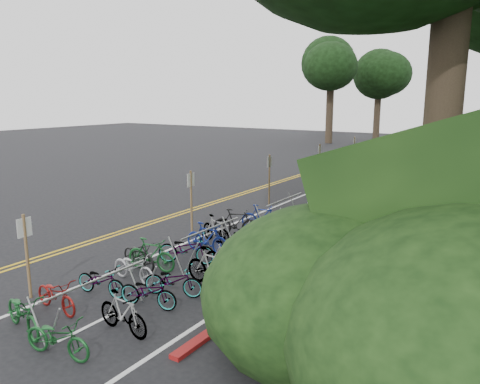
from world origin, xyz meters
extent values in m
plane|color=black|center=(0.00, 0.00, 0.00)|extent=(120.00, 120.00, 0.00)
cube|color=gold|center=(-2.15, 10.00, 0.00)|extent=(0.12, 80.00, 0.01)
cube|color=gold|center=(-1.85, 10.00, 0.00)|extent=(0.12, 80.00, 0.01)
cube|color=silver|center=(1.00, 10.00, 0.00)|extent=(0.12, 80.00, 0.01)
cube|color=silver|center=(5.20, 10.00, 0.00)|extent=(0.12, 80.00, 0.01)
cube|color=silver|center=(3.10, -2.00, 0.00)|extent=(0.10, 1.60, 0.01)
cube|color=silver|center=(3.10, 4.00, 0.00)|extent=(0.10, 1.60, 0.01)
cube|color=silver|center=(3.10, 10.00, 0.00)|extent=(0.10, 1.60, 0.01)
cube|color=silver|center=(3.10, 16.00, 0.00)|extent=(0.10, 1.60, 0.01)
cube|color=silver|center=(3.10, 22.00, 0.00)|extent=(0.10, 1.60, 0.01)
cube|color=silver|center=(3.10, 28.00, 0.00)|extent=(0.10, 1.60, 0.01)
cube|color=silver|center=(3.10, 34.00, 0.00)|extent=(0.10, 1.60, 0.01)
cube|color=maroon|center=(5.70, 12.00, 0.05)|extent=(0.25, 28.00, 0.10)
cube|color=#382819|center=(6.40, 22.00, 0.08)|extent=(1.40, 44.00, 0.16)
ellipsoid|color=#284C19|center=(7.20, 3.00, 1.04)|extent=(2.00, 2.80, 1.60)
ellipsoid|color=#284C19|center=(8.00, 8.00, 1.55)|extent=(2.60, 3.64, 2.08)
ellipsoid|color=#284C19|center=(9.20, 14.00, 1.99)|extent=(2.20, 3.08, 1.76)
ellipsoid|color=#284C19|center=(7.80, 20.00, 1.56)|extent=(3.00, 4.20, 2.40)
ellipsoid|color=#284C19|center=(7.00, 6.00, 0.90)|extent=(1.80, 2.52, 1.44)
ellipsoid|color=black|center=(8.00, 0.50, 1.21)|extent=(5.28, 6.16, 3.52)
cylinder|color=#2D2319|center=(9.50, 3.00, 4.16)|extent=(0.82, 0.82, 5.93)
cylinder|color=#2D2319|center=(-9.00, 42.00, 2.96)|extent=(0.82, 0.82, 5.93)
ellipsoid|color=black|center=(-9.00, 42.00, 8.36)|extent=(8.10, 8.10, 7.70)
cylinder|color=#2D2319|center=(-6.00, 50.00, 2.74)|extent=(0.79, 0.79, 5.47)
ellipsoid|color=black|center=(-6.00, 50.00, 7.60)|extent=(7.09, 7.09, 6.74)
cylinder|color=#9C9C9D|center=(3.19, -1.71, 1.08)|extent=(0.05, 2.99, 0.05)
cylinder|color=#9C9C9D|center=(2.91, -3.11, 0.54)|extent=(0.55, 0.04, 1.06)
cylinder|color=#9C9C9D|center=(3.47, -3.11, 0.54)|extent=(0.55, 0.04, 1.06)
cylinder|color=#9C9C9D|center=(2.91, -0.32, 0.54)|extent=(0.55, 0.04, 1.06)
cylinder|color=#9C9C9D|center=(3.47, -0.32, 0.54)|extent=(0.55, 0.04, 1.06)
cylinder|color=#9C9C9D|center=(3.00, 3.00, 1.15)|extent=(0.05, 3.00, 0.05)
cylinder|color=#9C9C9D|center=(2.72, 1.60, 0.57)|extent=(0.58, 0.04, 1.13)
cylinder|color=#9C9C9D|center=(3.28, 1.60, 0.57)|extent=(0.58, 0.04, 1.13)
cylinder|color=#9C9C9D|center=(2.72, 4.40, 0.57)|extent=(0.58, 0.04, 1.13)
cylinder|color=#9C9C9D|center=(3.28, 4.40, 0.57)|extent=(0.58, 0.04, 1.13)
cylinder|color=#9C9C9D|center=(3.00, 8.00, 1.15)|extent=(0.05, 3.00, 0.05)
cylinder|color=#9C9C9D|center=(2.72, 6.60, 0.57)|extent=(0.58, 0.04, 1.13)
cylinder|color=#9C9C9D|center=(3.28, 6.60, 0.57)|extent=(0.58, 0.04, 1.13)
cylinder|color=#9C9C9D|center=(2.72, 9.40, 0.57)|extent=(0.58, 0.04, 1.13)
cylinder|color=#9C9C9D|center=(3.28, 9.40, 0.57)|extent=(0.58, 0.04, 1.13)
cylinder|color=#9C9C9D|center=(3.00, 13.00, 1.15)|extent=(0.05, 3.00, 0.05)
cylinder|color=#9C9C9D|center=(2.72, 11.60, 0.57)|extent=(0.58, 0.04, 1.13)
cylinder|color=#9C9C9D|center=(3.28, 11.60, 0.57)|extent=(0.58, 0.04, 1.13)
cylinder|color=#9C9C9D|center=(2.72, 14.40, 0.57)|extent=(0.58, 0.04, 1.13)
cylinder|color=#9C9C9D|center=(3.28, 14.40, 0.57)|extent=(0.58, 0.04, 1.13)
cylinder|color=#9C9C9D|center=(3.00, 18.00, 1.15)|extent=(0.05, 3.00, 0.05)
cylinder|color=#9C9C9D|center=(2.72, 16.60, 0.57)|extent=(0.58, 0.04, 1.13)
cylinder|color=#9C9C9D|center=(3.28, 16.60, 0.57)|extent=(0.58, 0.04, 1.13)
cylinder|color=#9C9C9D|center=(2.72, 19.40, 0.57)|extent=(0.58, 0.04, 1.13)
cylinder|color=#9C9C9D|center=(3.28, 19.40, 0.57)|extent=(0.58, 0.04, 1.13)
cylinder|color=#9C9C9D|center=(3.00, 23.00, 1.15)|extent=(0.05, 3.00, 0.05)
cylinder|color=#9C9C9D|center=(2.72, 21.60, 0.57)|extent=(0.58, 0.04, 1.13)
cylinder|color=#9C9C9D|center=(3.28, 21.60, 0.57)|extent=(0.58, 0.04, 1.13)
cylinder|color=#9C9C9D|center=(2.72, 24.40, 0.57)|extent=(0.58, 0.04, 1.13)
cylinder|color=#9C9C9D|center=(3.28, 24.40, 0.57)|extent=(0.58, 0.04, 1.13)
cylinder|color=brown|center=(0.56, -1.73, 1.13)|extent=(0.08, 0.08, 2.27)
cube|color=silver|center=(0.56, -1.73, 1.92)|extent=(0.02, 0.40, 0.50)
cylinder|color=brown|center=(0.60, 5.00, 1.25)|extent=(0.08, 0.08, 2.50)
cube|color=silver|center=(0.60, 5.00, 2.15)|extent=(0.02, 0.40, 0.50)
cylinder|color=brown|center=(0.60, 11.00, 1.25)|extent=(0.08, 0.08, 2.50)
cube|color=silver|center=(0.60, 11.00, 2.15)|extent=(0.02, 0.40, 0.50)
cylinder|color=brown|center=(0.60, 17.00, 1.25)|extent=(0.08, 0.08, 2.50)
cube|color=silver|center=(0.60, 17.00, 2.15)|extent=(0.02, 0.40, 0.50)
cylinder|color=brown|center=(0.60, 23.00, 1.25)|extent=(0.08, 0.08, 2.50)
cube|color=silver|center=(0.60, 23.00, 2.15)|extent=(0.02, 0.40, 0.50)
imported|color=black|center=(1.38, 1.42, 0.42)|extent=(0.85, 1.66, 0.83)
imported|color=#144C1E|center=(2.13, -2.92, 0.47)|extent=(1.02, 1.88, 0.94)
imported|color=#144C1E|center=(3.64, -3.14, 0.43)|extent=(0.83, 1.70, 0.85)
imported|color=maroon|center=(1.83, -1.86, 0.42)|extent=(0.71, 1.66, 0.85)
imported|color=slate|center=(4.01, -1.73, 0.48)|extent=(0.59, 1.63, 0.96)
imported|color=slate|center=(2.01, -0.61, 0.42)|extent=(0.73, 1.64, 0.84)
imported|color=slate|center=(3.58, -0.47, 0.42)|extent=(0.89, 1.68, 0.84)
imported|color=#9E9EA3|center=(2.04, 0.54, 0.44)|extent=(0.71, 1.71, 0.88)
imported|color=slate|center=(3.64, 0.40, 0.43)|extent=(1.06, 1.73, 0.86)
imported|color=#144C1E|center=(1.85, 1.46, 0.50)|extent=(0.72, 1.72, 1.00)
imported|color=slate|center=(4.15, 1.45, 0.55)|extent=(0.66, 1.86, 1.09)
imported|color=slate|center=(2.38, 2.50, 0.49)|extent=(1.28, 1.96, 0.98)
imported|color=slate|center=(4.00, 2.35, 0.51)|extent=(0.69, 1.73, 1.01)
imported|color=navy|center=(2.35, 3.64, 0.53)|extent=(0.56, 1.77, 1.06)
imported|color=slate|center=(3.82, 3.63, 0.48)|extent=(0.93, 1.65, 0.96)
imported|color=slate|center=(1.92, 4.73, 0.50)|extent=(1.03, 1.74, 1.01)
imported|color=slate|center=(3.91, 4.70, 0.49)|extent=(1.17, 1.98, 0.98)
imported|color=black|center=(2.08, 5.84, 0.53)|extent=(1.11, 1.82, 1.06)
imported|color=#9E9EA3|center=(3.83, 5.85, 0.44)|extent=(0.90, 1.77, 0.89)
imported|color=navy|center=(2.41, 7.17, 0.50)|extent=(0.92, 1.73, 1.00)
camera|label=1|loc=(11.42, -8.43, 5.19)|focal=35.00mm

